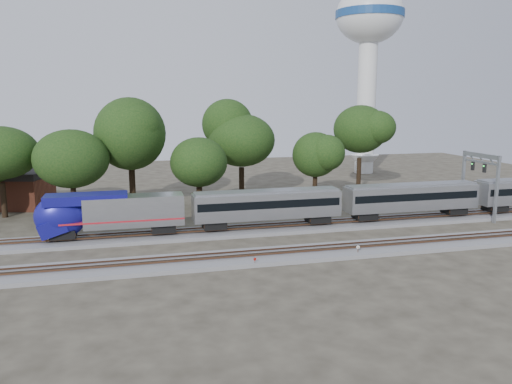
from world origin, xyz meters
TOP-DOWN VIEW (x-y plane):
  - ground at (0.00, 0.00)m, footprint 160.00×160.00m
  - track_far at (0.00, 6.00)m, footprint 160.00×5.00m
  - track_near at (0.00, -4.00)m, footprint 160.00×5.00m
  - train at (24.96, 6.00)m, footprint 90.25×3.11m
  - switch_stand_red at (1.51, -6.19)m, footprint 0.28×0.07m
  - switch_stand_white at (12.11, -5.54)m, footprint 0.34×0.08m
  - switch_lever at (8.10, -6.02)m, footprint 0.54×0.36m
  - water_tower at (38.79, 47.43)m, footprint 13.67×13.67m
  - signal_gantry at (34.55, 6.00)m, footprint 0.58×6.92m
  - brick_building at (-26.33, 28.22)m, footprint 12.43×10.11m
  - tree_2 at (-16.50, 18.48)m, footprint 7.86×7.86m
  - tree_3 at (-9.06, 22.70)m, footprint 10.72×10.72m
  - tree_4 at (-0.27, 17.77)m, footprint 7.03×7.03m
  - tree_5 at (7.44, 25.95)m, footprint 9.24×9.24m
  - tree_6 at (17.98, 21.80)m, footprint 7.15×7.15m
  - tree_7 at (28.12, 27.79)m, footprint 10.56×10.56m

SIDE VIEW (x-z plane):
  - ground at x=0.00m, z-range 0.00..0.00m
  - switch_lever at x=8.10m, z-range 0.00..0.30m
  - track_far at x=0.00m, z-range -0.16..0.57m
  - track_near at x=0.00m, z-range -0.16..0.57m
  - switch_stand_red at x=1.51m, z-range 0.12..1.00m
  - switch_stand_white at x=12.11m, z-range 0.15..1.23m
  - brick_building at x=-26.33m, z-range 0.02..5.25m
  - train at x=24.96m, z-range 0.91..5.50m
  - signal_gantry at x=34.55m, z-range 1.92..10.34m
  - tree_4 at x=-0.27m, z-range 1.94..11.85m
  - tree_6 at x=17.98m, z-range 1.97..12.06m
  - tree_2 at x=-16.50m, z-range 2.17..13.26m
  - tree_5 at x=7.44m, z-range 2.56..15.58m
  - tree_7 at x=28.12m, z-range 2.94..17.82m
  - tree_3 at x=-9.06m, z-range 2.98..18.09m
  - water_tower at x=38.79m, z-range 9.12..46.97m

